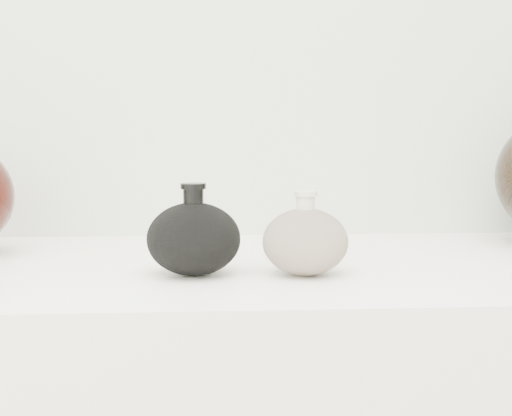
{
  "coord_description": "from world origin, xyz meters",
  "views": [
    {
      "loc": [
        -0.03,
        0.05,
        1.07
      ],
      "look_at": [
        0.02,
        0.92,
        0.97
      ],
      "focal_mm": 50.0,
      "sensor_mm": 36.0,
      "label": 1
    }
  ],
  "objects": [
    {
      "name": "cream_gourd_vase",
      "position": [
        0.08,
        0.87,
        0.94
      ],
      "size": [
        0.1,
        0.1,
        0.1
      ],
      "color": "#C2B89A",
      "rests_on": "display_counter"
    },
    {
      "name": "black_gourd_vase",
      "position": [
        -0.05,
        0.87,
        0.94
      ],
      "size": [
        0.12,
        0.12,
        0.11
      ],
      "color": "black",
      "rests_on": "display_counter"
    }
  ]
}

